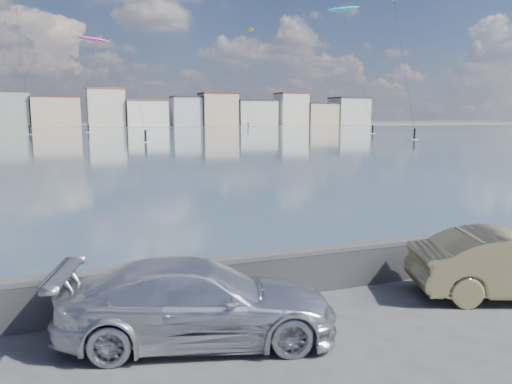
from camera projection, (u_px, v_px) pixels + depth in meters
ground at (284, 355)px, 8.52m from camera, size 700.00×700.00×0.00m
bay_water at (85, 138)px, 93.07m from camera, size 500.00×177.00×0.00m
far_shore_strip at (74, 126)px, 193.34m from camera, size 500.00×60.00×0.00m
seawall at (234, 276)px, 10.92m from camera, size 400.00×0.36×1.08m
far_buildings at (78, 110)px, 179.96m from camera, size 240.79×13.26×14.60m
car_silver at (198, 301)px, 9.02m from camera, size 5.37×3.27×1.45m
kitesurfer_6 at (250, 32)px, 171.04m from camera, size 6.19×12.16×34.10m
kitesurfer_10 at (93, 41)px, 127.63m from camera, size 8.66×11.07×24.26m
kitesurfer_12 at (343, 11)px, 120.91m from camera, size 7.86×15.74×30.62m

